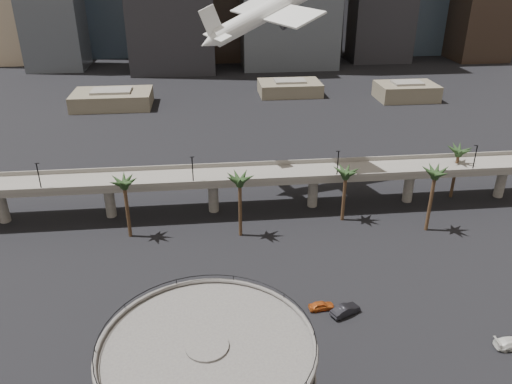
{
  "coord_description": "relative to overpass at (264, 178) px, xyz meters",
  "views": [
    {
      "loc": [
        -12.23,
        -42.28,
        51.81
      ],
      "look_at": [
        -4.6,
        28.0,
        17.33
      ],
      "focal_mm": 35.0,
      "sensor_mm": 36.0,
      "label": 1
    }
  ],
  "objects": [
    {
      "name": "palm_trees",
      "position": [
        11.58,
        -7.82,
        3.96
      ],
      "size": [
        76.4,
        18.4,
        14.0
      ],
      "color": "#4E3521",
      "rests_on": "ground"
    },
    {
      "name": "car_a",
      "position": [
        4.99,
        -35.34,
        -6.64
      ],
      "size": [
        4.25,
        2.05,
        1.4
      ],
      "primitive_type": "imported",
      "rotation": [
        0.0,
        0.0,
        1.67
      ],
      "color": "#B6511A",
      "rests_on": "ground"
    },
    {
      "name": "car_b",
      "position": [
        8.45,
        -36.93,
        -6.51
      ],
      "size": [
        5.28,
        3.72,
        1.65
      ],
      "primitive_type": "imported",
      "rotation": [
        0.0,
        0.0,
        2.01
      ],
      "color": "black",
      "rests_on": "ground"
    },
    {
      "name": "low_buildings",
      "position": [
        6.89,
        87.3,
        -4.48
      ],
      "size": [
        135.0,
        27.5,
        6.8
      ],
      "color": "#665D4B",
      "rests_on": "ground"
    },
    {
      "name": "airborne_jet",
      "position": [
        4.09,
        14.48,
        33.26
      ],
      "size": [
        35.15,
        32.81,
        17.49
      ],
      "rotation": [
        0.0,
        -0.39,
        0.33
      ],
      "color": "silver",
      "rests_on": "ground"
    },
    {
      "name": "overpass",
      "position": [
        0.0,
        0.0,
        0.0
      ],
      "size": [
        130.0,
        9.3,
        14.7
      ],
      "color": "#68655C",
      "rests_on": "ground"
    }
  ]
}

